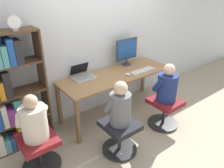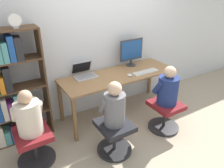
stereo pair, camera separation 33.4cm
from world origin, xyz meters
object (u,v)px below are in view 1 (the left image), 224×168
Objects in this scene: desktop_monitor at (127,51)px; desk_clock at (14,22)px; office_chair_left at (164,110)px; person_at_laptop at (120,106)px; office_chair_side at (39,150)px; person_near_shelf at (34,121)px; bookshelf at (8,97)px; person_at_monitor at (167,85)px; keyboard at (142,71)px; laptop at (83,75)px; office_chair_right at (120,135)px.

desk_clock reaches higher than desktop_monitor.
person_at_laptop reaches higher than office_chair_left.
person_near_shelf is (0.00, 0.00, 0.44)m from office_chair_side.
bookshelf is 2.81× the size of person_near_shelf.
office_chair_left is at bearing -10.37° from office_chair_side.
desktop_monitor reaches higher than office_chair_side.
person_at_monitor is 1.03× the size of person_near_shelf.
office_chair_side is (-1.96, -0.22, -0.50)m from keyboard.
desktop_monitor is 0.99× the size of office_chair_left.
person_at_laptop reaches higher than office_chair_side.
bookshelf reaches higher than person_at_monitor.
laptop is 1.32m from person_at_monitor.
keyboard is 2.10m from desk_clock.
desktop_monitor is 2.17m from office_chair_side.
person_at_monitor is at bearing -10.37° from person_near_shelf.
desk_clock reaches higher than person_near_shelf.
bookshelf reaches higher than person_at_laptop.
person_at_laptop is (-0.95, -0.02, 0.46)m from office_chair_left.
desktop_monitor is 1.05× the size of keyboard.
desk_clock is (-1.83, -0.11, 0.72)m from desktop_monitor.
keyboard is at bearing -9.84° from bookshelf.
person_at_laptop is at bearing -45.93° from desk_clock.
person_at_laptop is 0.37× the size of bookshelf.
person_at_monitor is 2.25m from bookshelf.
bookshelf is (-2.07, -0.04, -0.20)m from desktop_monitor.
office_chair_left is at bearing 1.40° from person_at_laptop.
laptop is at bearing 133.33° from office_chair_left.
person_at_laptop is at bearing -40.99° from bookshelf.
office_chair_right is 0.46m from person_at_laptop.
office_chair_left is at bearing -93.17° from keyboard.
desk_clock is at bearing 134.07° from person_at_laptop.
person_near_shelf is at bearing 169.50° from office_chair_left.
person_at_laptop is at bearing -21.08° from office_chair_side.
office_chair_left is 0.84× the size of person_near_shelf.
person_at_laptop reaches higher than person_at_monitor.
office_chair_side is at bearing 158.70° from office_chair_right.
office_chair_right is 1.05m from person_at_monitor.
person_at_laptop reaches higher than laptop.
bookshelf is 8.60× the size of desk_clock.
person_near_shelf is at bearing 90.00° from office_chair_side.
person_at_laptop is at bearing -178.34° from person_at_monitor.
office_chair_side is (-1.93, 0.35, 0.00)m from office_chair_left.
desktop_monitor is at bearing 45.74° from person_at_laptop.
person_near_shelf is at bearing 169.63° from person_at_monitor.
person_at_laptop reaches higher than office_chair_right.
desktop_monitor reaches higher than office_chair_right.
office_chair_side is at bearing -90.00° from person_near_shelf.
person_at_laptop is at bearing -21.30° from person_near_shelf.
office_chair_right is (-0.97, -1.00, -0.75)m from desktop_monitor.
person_at_monitor is at bearing 1.66° from person_at_laptop.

